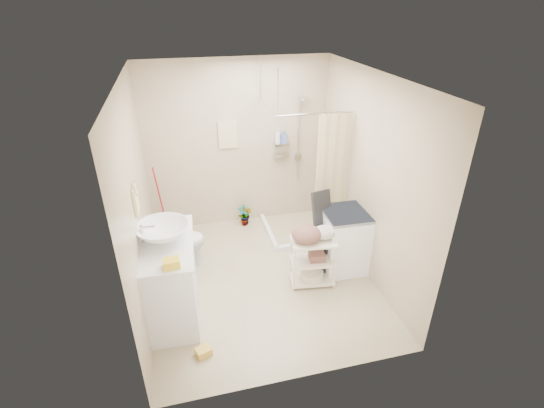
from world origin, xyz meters
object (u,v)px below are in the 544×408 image
at_px(toilet, 178,241).
at_px(laundry_rack, 313,257).
at_px(vanity, 169,279).
at_px(washing_machine, 344,240).

relative_size(toilet, laundry_rack, 0.94).
xyz_separation_m(vanity, washing_machine, (2.30, 0.38, -0.07)).
bearing_deg(laundry_rack, vanity, -167.55).
xyz_separation_m(toilet, laundry_rack, (1.66, -0.83, 0.02)).
bearing_deg(washing_machine, laundry_rack, -154.44).
height_order(vanity, washing_machine, vanity).
bearing_deg(washing_machine, vanity, -169.00).
distance_m(vanity, laundry_rack, 1.79).
distance_m(toilet, washing_machine, 2.26).
xyz_separation_m(washing_machine, laundry_rack, (-0.52, -0.23, -0.04)).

